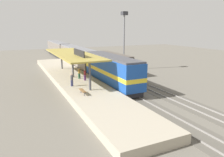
{
  "coord_description": "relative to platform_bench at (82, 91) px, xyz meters",
  "views": [
    {
      "loc": [
        -13.18,
        -32.58,
        8.57
      ],
      "look_at": [
        -1.38,
        -7.64,
        2.0
      ],
      "focal_mm": 34.25,
      "sensor_mm": 36.0,
      "label": 1
    }
  ],
  "objects": [
    {
      "name": "ground_plane",
      "position": [
        8.0,
        9.25,
        -1.34
      ],
      "size": [
        120.0,
        120.0,
        0.0
      ],
      "primitive_type": "plane",
      "color": "#666056"
    },
    {
      "name": "track_near",
      "position": [
        6.0,
        9.25,
        -1.31
      ],
      "size": [
        3.2,
        110.0,
        0.16
      ],
      "color": "#565249",
      "rests_on": "ground"
    },
    {
      "name": "track_far",
      "position": [
        10.6,
        9.25,
        -1.31
      ],
      "size": [
        3.2,
        110.0,
        0.16
      ],
      "color": "#565249",
      "rests_on": "ground"
    },
    {
      "name": "platform",
      "position": [
        1.4,
        9.25,
        -0.89
      ],
      "size": [
        6.0,
        44.0,
        0.9
      ],
      "primitive_type": "cube",
      "color": "#A89E89",
      "rests_on": "ground"
    },
    {
      "name": "station_canopy",
      "position": [
        1.4,
        9.16,
        3.19
      ],
      "size": [
        5.2,
        18.0,
        4.7
      ],
      "color": "#47474C",
      "rests_on": "platform"
    },
    {
      "name": "platform_bench",
      "position": [
        0.0,
        0.0,
        0.0
      ],
      "size": [
        0.44,
        1.7,
        0.5
      ],
      "color": "#333338",
      "rests_on": "platform"
    },
    {
      "name": "locomotive",
      "position": [
        6.0,
        4.81,
        1.07
      ],
      "size": [
        2.93,
        14.43,
        4.44
      ],
      "color": "#28282D",
      "rests_on": "track_near"
    },
    {
      "name": "passenger_carriage_front",
      "position": [
        6.0,
        22.81,
        0.97
      ],
      "size": [
        2.9,
        20.0,
        4.24
      ],
      "color": "#28282D",
      "rests_on": "track_near"
    },
    {
      "name": "passenger_carriage_rear",
      "position": [
        6.0,
        43.61,
        0.97
      ],
      "size": [
        2.9,
        20.0,
        4.24
      ],
      "color": "#28282D",
      "rests_on": "track_near"
    },
    {
      "name": "freight_car",
      "position": [
        10.6,
        14.02,
        0.63
      ],
      "size": [
        2.8,
        12.0,
        3.54
      ],
      "color": "#28282D",
      "rests_on": "track_far"
    },
    {
      "name": "light_mast",
      "position": [
        13.8,
        15.32,
        7.05
      ],
      "size": [
        1.1,
        1.1,
        11.7
      ],
      "color": "slate",
      "rests_on": "ground"
    },
    {
      "name": "person_waiting",
      "position": [
        2.0,
        7.9,
        0.51
      ],
      "size": [
        0.34,
        0.34,
        1.71
      ],
      "color": "#23603D",
      "rests_on": "platform"
    },
    {
      "name": "person_walking",
      "position": [
        -0.18,
        4.08,
        0.51
      ],
      "size": [
        0.34,
        0.34,
        1.71
      ],
      "color": "navy",
      "rests_on": "platform"
    },
    {
      "name": "person_boarding",
      "position": [
        2.42,
        6.4,
        0.51
      ],
      "size": [
        0.34,
        0.34,
        1.71
      ],
      "color": "#663375",
      "rests_on": "platform"
    }
  ]
}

